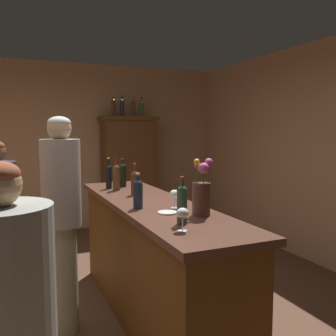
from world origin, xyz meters
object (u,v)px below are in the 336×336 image
(wine_bottle_rose, at_px, (135,182))
(patron_tall, at_px, (62,215))
(wine_bottle_syrah, at_px, (123,174))
(wine_glass_front, at_px, (183,215))
(wine_bottle_malbec, at_px, (138,192))
(display_bottle_center, at_px, (134,107))
(display_bottle_midright, at_px, (142,109))
(display_cabinet, at_px, (129,171))
(cheese_plate, at_px, (167,213))
(display_bottle_left, at_px, (113,107))
(bar_counter, at_px, (152,261))
(display_bottle_midleft, at_px, (122,107))
(wine_bottle_pinot, at_px, (116,176))
(wine_glass_mid, at_px, (175,195))
(flower_arrangement, at_px, (202,193))
(wine_bottle_chardonnay, at_px, (182,203))
(wine_bottle_riesling, at_px, (109,175))

(wine_bottle_rose, distance_m, patron_tall, 0.78)
(wine_bottle_syrah, xyz_separation_m, patron_tall, (-0.74, -0.82, -0.20))
(wine_glass_front, bearing_deg, patron_tall, 119.61)
(patron_tall, bearing_deg, wine_bottle_malbec, -8.44)
(wine_bottle_syrah, bearing_deg, display_bottle_center, 68.54)
(wine_glass_front, bearing_deg, display_bottle_midright, 73.98)
(display_cabinet, xyz_separation_m, cheese_plate, (-0.76, -3.37, 0.08))
(wine_glass_front, xyz_separation_m, display_bottle_left, (0.63, 3.84, 0.86))
(display_bottle_center, xyz_separation_m, patron_tall, (-1.53, -2.85, -1.02))
(bar_counter, bearing_deg, display_cabinet, 76.20)
(wine_bottle_syrah, relative_size, wine_bottle_rose, 1.01)
(display_cabinet, bearing_deg, display_bottle_midleft, 180.00)
(display_bottle_left, height_order, display_bottle_midright, display_bottle_left)
(bar_counter, relative_size, wine_bottle_pinot, 7.71)
(cheese_plate, height_order, patron_tall, patron_tall)
(wine_glass_mid, distance_m, flower_arrangement, 0.30)
(bar_counter, relative_size, cheese_plate, 17.92)
(display_bottle_left, relative_size, display_bottle_midright, 1.04)
(flower_arrangement, bearing_deg, bar_counter, 103.95)
(display_bottle_midleft, bearing_deg, wine_glass_mid, -99.62)
(cheese_plate, height_order, display_bottle_center, display_bottle_center)
(wine_bottle_syrah, xyz_separation_m, wine_glass_mid, (0.05, -1.21, -0.03))
(wine_bottle_chardonnay, distance_m, cheese_plate, 0.34)
(patron_tall, bearing_deg, display_bottle_midleft, 84.35)
(display_bottle_center, distance_m, display_bottle_midright, 0.14)
(wine_glass_front, xyz_separation_m, display_bottle_midright, (1.10, 3.84, 0.84))
(wine_bottle_riesling, xyz_separation_m, patron_tall, (-0.57, -0.75, -0.20))
(wine_bottle_syrah, distance_m, display_bottle_midleft, 2.27)
(display_bottle_left, height_order, patron_tall, display_bottle_left)
(cheese_plate, bearing_deg, display_cabinet, 77.22)
(wine_bottle_rose, relative_size, display_bottle_midright, 0.94)
(bar_counter, relative_size, display_bottle_left, 7.75)
(patron_tall, bearing_deg, wine_bottle_chardonnay, -33.23)
(display_bottle_midleft, bearing_deg, display_bottle_center, 0.00)
(wine_bottle_rose, bearing_deg, display_bottle_midleft, 75.94)
(bar_counter, xyz_separation_m, display_bottle_midright, (0.95, 2.93, 1.45))
(wine_bottle_syrah, bearing_deg, wine_bottle_rose, -94.16)
(wine_bottle_malbec, relative_size, display_bottle_midright, 0.87)
(bar_counter, bearing_deg, wine_bottle_rose, 92.78)
(wine_bottle_chardonnay, bearing_deg, wine_bottle_pinot, 91.07)
(bar_counter, relative_size, display_bottle_midleft, 7.74)
(wine_bottle_malbec, height_order, flower_arrangement, flower_arrangement)
(wine_glass_mid, height_order, display_bottle_center, display_bottle_center)
(wine_bottle_malbec, xyz_separation_m, wine_bottle_chardonnay, (0.11, -0.56, 0.01))
(wine_bottle_pinot, relative_size, wine_bottle_rose, 1.12)
(wine_bottle_riesling, distance_m, wine_bottle_syrah, 0.18)
(bar_counter, bearing_deg, wine_glass_front, -99.41)
(wine_bottle_rose, xyz_separation_m, wine_bottle_chardonnay, (-0.06, -1.13, 0.01))
(wine_bottle_syrah, relative_size, wine_bottle_chardonnay, 0.97)
(display_cabinet, distance_m, display_bottle_midright, 1.04)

